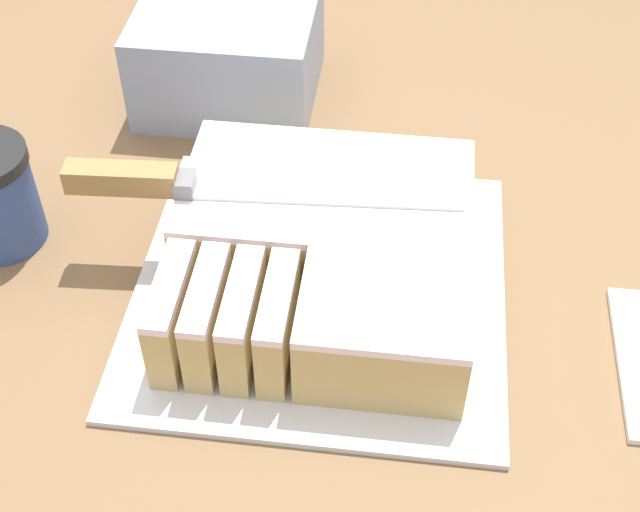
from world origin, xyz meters
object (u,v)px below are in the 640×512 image
cake_board (320,288)px  storage_box (229,53)px  knife (173,183)px  cake (325,253)px

cake_board → storage_box: (-0.13, 0.28, 0.05)m
storage_box → cake_board: bearing=-64.7°
knife → cake: bearing=-12.9°
knife → storage_box: size_ratio=1.81×
knife → storage_box: (-0.01, 0.25, -0.04)m
cake_board → cake: 0.04m
cake → storage_box: 0.30m
cake → knife: 0.14m
cake_board → storage_box: storage_box is taller
knife → storage_box: 0.25m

